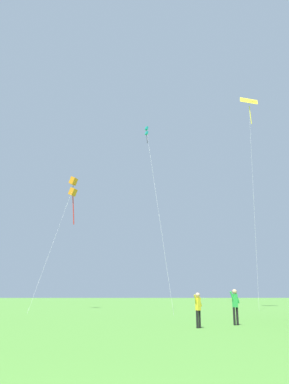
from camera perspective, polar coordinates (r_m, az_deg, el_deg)
name	(u,v)px	position (r m, az deg, el deg)	size (l,w,h in m)	color
kite_teal_box	(147,135)	(41.66, 0.38, 8.10)	(2.06, 7.32, 18.31)	teal
kite_orange_box	(73,188)	(45.61, -10.06, 0.57)	(2.10, 10.28, 14.27)	orange
kite_yellow_diamond	(249,108)	(53.02, 14.60, 11.40)	(3.89, 8.02, 25.95)	yellow
person_in_red_shirt	(235,303)	(21.35, 12.68, -15.10)	(0.55, 0.28, 1.73)	black
person_with_spool	(198,307)	(19.25, 7.57, -15.76)	(0.43, 0.37, 1.55)	black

